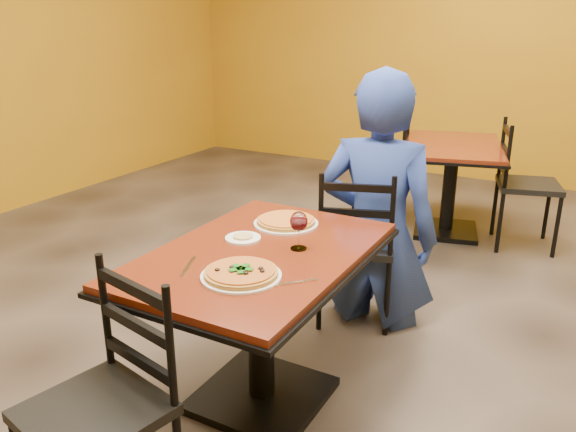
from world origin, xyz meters
The scene contains 18 objects.
floor centered at (0.00, 0.00, 0.00)m, with size 7.00×8.00×0.01m, color black.
wall_back centered at (0.00, 4.00, 1.50)m, with size 7.00×0.01×3.00m, color #AB7B13.
table_main centered at (0.00, -0.50, 0.56)m, with size 0.83×1.23×0.75m.
table_second centered at (0.20, 2.12, 0.55)m, with size 1.01×1.27×0.75m.
chair_main_near centered at (-0.12, -1.35, 0.46)m, with size 0.41×0.41×0.91m, color black, non-canonical shape.
chair_main_far centered at (0.07, 0.44, 0.46)m, with size 0.42×0.42×0.92m, color black, non-canonical shape.
chair_second_left centered at (-0.40, 2.12, 0.47)m, with size 0.43×0.43×0.95m, color black, non-canonical shape.
chair_second_right centered at (0.79, 2.12, 0.49)m, with size 0.44×0.44×0.97m, color black, non-canonical shape.
diner centered at (0.17, 0.50, 0.73)m, with size 0.69×0.46×1.45m, color navy.
plate_main centered at (0.08, -0.76, 0.76)m, with size 0.31×0.31×0.01m, color white.
pizza_main centered at (0.08, -0.76, 0.77)m, with size 0.28×0.28×0.02m, color maroon.
plate_far centered at (-0.06, -0.16, 0.76)m, with size 0.31×0.31×0.01m, color white.
pizza_far centered at (-0.06, -0.16, 0.77)m, with size 0.28×0.28×0.02m, color orange.
side_plate centered at (-0.13, -0.42, 0.76)m, with size 0.16×0.16×0.01m, color white.
dip centered at (-0.13, -0.42, 0.76)m, with size 0.09×0.09×0.01m, color tan.
wine_glass centered at (0.14, -0.40, 0.84)m, with size 0.08×0.08×0.18m, color white, non-canonical shape.
fork centered at (-0.16, -0.78, 0.75)m, with size 0.01×0.19×0.00m, color silver.
knife centered at (0.27, -0.71, 0.75)m, with size 0.01×0.21×0.00m, color silver.
Camera 1 is at (1.18, -2.40, 1.68)m, focal length 35.43 mm.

